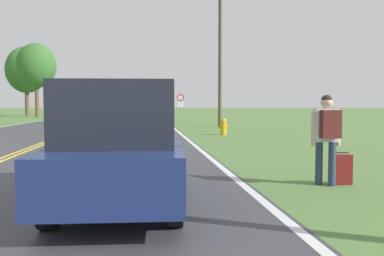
# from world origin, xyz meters

# --- Properties ---
(hitchhiker_person) EXTENTS (0.60, 0.42, 1.76)m
(hitchhiker_person) POSITION_xyz_m (7.54, 5.54, 1.08)
(hitchhiker_person) COLOR navy
(hitchhiker_person) RESTS_ON ground
(suitcase) EXTENTS (0.42, 0.15, 0.65)m
(suitcase) POSITION_xyz_m (7.87, 5.60, 0.30)
(suitcase) COLOR maroon
(suitcase) RESTS_ON ground
(fire_hydrant) EXTENTS (0.48, 0.32, 0.87)m
(fire_hydrant) POSITION_xyz_m (8.09, 18.78, 0.44)
(fire_hydrant) COLOR gold
(fire_hydrant) RESTS_ON ground
(traffic_sign) EXTENTS (0.60, 0.10, 2.44)m
(traffic_sign) POSITION_xyz_m (6.88, 30.42, 1.83)
(traffic_sign) COLOR gray
(traffic_sign) RESTS_ON ground
(utility_pole_midground) EXTENTS (1.80, 0.24, 9.67)m
(utility_pole_midground) POSITION_xyz_m (9.25, 26.06, 4.99)
(utility_pole_midground) COLOR brown
(utility_pole_midground) RESTS_ON ground
(tree_behind_sign) EXTENTS (5.73, 5.73, 9.82)m
(tree_behind_sign) POSITION_xyz_m (-12.75, 58.68, 6.50)
(tree_behind_sign) COLOR brown
(tree_behind_sign) RESTS_ON ground
(tree_mid_treeline) EXTENTS (4.84, 4.84, 9.25)m
(tree_mid_treeline) POSITION_xyz_m (-9.50, 51.31, 6.43)
(tree_mid_treeline) COLOR brown
(tree_mid_treeline) RESTS_ON ground
(car_dark_blue_van_approaching) EXTENTS (1.99, 4.70, 1.88)m
(car_dark_blue_van_approaching) POSITION_xyz_m (3.71, 4.71, 0.98)
(car_dark_blue_van_approaching) COLOR black
(car_dark_blue_van_approaching) RESTS_ON ground
(car_white_hatchback_mid_near) EXTENTS (1.91, 3.99, 1.39)m
(car_white_hatchback_mid_near) POSITION_xyz_m (2.80, 29.17, 0.76)
(car_white_hatchback_mid_near) COLOR black
(car_white_hatchback_mid_near) RESTS_ON ground
(car_dark_green_hatchback_mid_far) EXTENTS (1.97, 4.14, 1.54)m
(car_dark_green_hatchback_mid_far) POSITION_xyz_m (3.46, 50.83, 0.83)
(car_dark_green_hatchback_mid_far) COLOR black
(car_dark_green_hatchback_mid_far) RESTS_ON ground
(car_dark_grey_hatchback_receding) EXTENTS (1.91, 3.74, 1.57)m
(car_dark_grey_hatchback_receding) POSITION_xyz_m (-2.67, 62.32, 0.83)
(car_dark_grey_hatchback_receding) COLOR black
(car_dark_grey_hatchback_receding) RESTS_ON ground
(car_champagne_hatchback_distant) EXTENTS (2.05, 4.05, 1.47)m
(car_champagne_hatchback_distant) POSITION_xyz_m (-2.08, 75.63, 0.80)
(car_champagne_hatchback_distant) COLOR black
(car_champagne_hatchback_distant) RESTS_ON ground
(car_silver_suv_horizon) EXTENTS (1.95, 4.27, 1.88)m
(car_silver_suv_horizon) POSITION_xyz_m (1.54, 84.20, 0.98)
(car_silver_suv_horizon) COLOR black
(car_silver_suv_horizon) RESTS_ON ground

